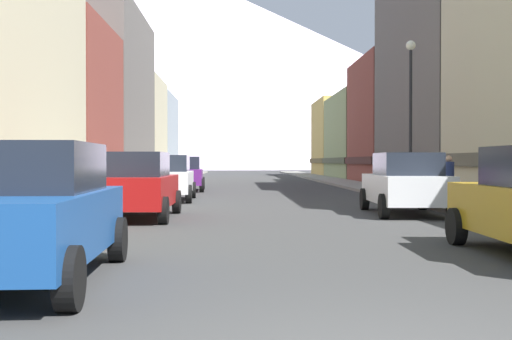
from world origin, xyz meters
The scene contains 18 objects.
sidewalk_left centered at (-6.25, 35.00, 0.07)m, with size 2.50×100.00×0.15m, color gray.
sidewalk_right centered at (6.25, 35.00, 0.07)m, with size 2.50×100.00×0.15m, color gray.
storefront_left_2 centered at (-11.63, 27.72, 4.04)m, with size 8.56×8.89×8.38m.
storefront_left_3 centered at (-12.01, 39.28, 5.63)m, with size 9.32×13.71×11.61m.
storefront_left_4 centered at (-11.39, 51.01, 4.16)m, with size 8.09×9.15×8.62m.
storefront_left_5 centered at (-11.93, 61.62, 4.01)m, with size 9.16×11.50×8.32m.
storefront_right_2 centered at (10.69, 28.80, 5.58)m, with size 6.68×12.76×11.53m.
storefront_right_3 centered at (10.62, 40.27, 4.22)m, with size 6.54×9.66×8.75m.
storefront_right_4 centered at (11.45, 51.85, 3.57)m, with size 8.21×12.70×7.41m.
storefront_right_5 centered at (10.70, 63.61, 3.87)m, with size 6.70×10.35×8.03m.
car_left_0 centered at (-3.80, 3.69, 0.90)m, with size 2.19×4.46×1.78m.
car_left_1 centered at (-3.80, 12.71, 0.90)m, with size 2.08×4.41×1.78m.
car_left_2 centered at (-3.80, 20.64, 0.90)m, with size 2.14×4.43×1.78m.
car_left_3 centered at (-3.80, 28.89, 0.90)m, with size 2.20×4.46×1.78m.
car_right_1 centered at (3.80, 13.91, 0.90)m, with size 2.23×4.48×1.78m.
pedestrian_2 centered at (6.25, 17.44, 0.88)m, with size 0.36×0.36×1.59m.
streetlamp_right centered at (5.35, 19.07, 3.99)m, with size 0.36×0.36×5.86m.
mountain_backdrop centered at (-26.28, 260.00, 40.44)m, with size 312.64×312.64×80.87m, color silver.
Camera 1 is at (-1.13, -4.58, 1.54)m, focal length 45.14 mm.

